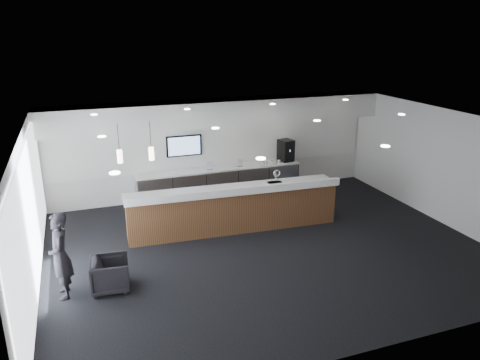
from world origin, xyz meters
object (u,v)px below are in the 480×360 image
object	(u,v)px
service_counter	(234,208)
coffee_machine	(286,150)
armchair	(110,274)
lounge_guest	(60,256)

from	to	relation	value
service_counter	coffee_machine	xyz separation A→B (m)	(2.57, 2.39, 0.71)
coffee_machine	armchair	xyz separation A→B (m)	(-5.82, -4.32, -0.95)
service_counter	coffee_machine	bearing A→B (deg)	46.01
service_counter	lounge_guest	xyz separation A→B (m)	(-4.12, -1.86, 0.29)
armchair	service_counter	bearing A→B (deg)	-53.89
service_counter	lounge_guest	world-z (taller)	lounge_guest
armchair	coffee_machine	bearing A→B (deg)	-48.00
service_counter	armchair	bearing A→B (deg)	-146.25
armchair	lounge_guest	xyz separation A→B (m)	(-0.87, 0.07, 0.52)
coffee_machine	armchair	world-z (taller)	coffee_machine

